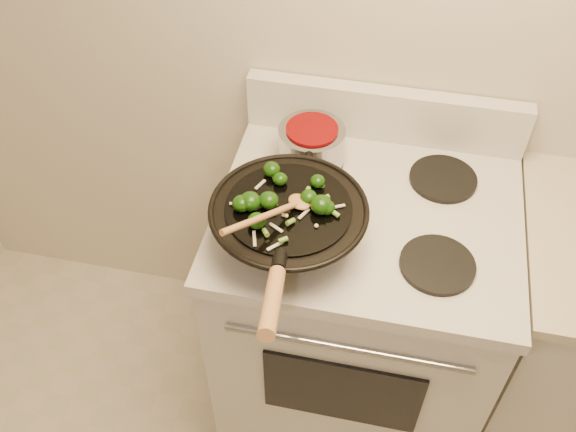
# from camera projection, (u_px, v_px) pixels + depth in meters

# --- Properties ---
(stove) EXTENTS (0.78, 0.67, 1.08)m
(stove) POSITION_uv_depth(u_px,v_px,m) (356.00, 309.00, 1.98)
(stove) COLOR silver
(stove) RESTS_ON ground
(wok) EXTENTS (0.38, 0.62, 0.26)m
(wok) POSITION_uv_depth(u_px,v_px,m) (288.00, 223.00, 1.51)
(wok) COLOR black
(wok) RESTS_ON stove
(stirfry) EXTENTS (0.26, 0.26, 0.04)m
(stirfry) POSITION_uv_depth(u_px,v_px,m) (282.00, 199.00, 1.47)
(stirfry) COLOR #123708
(stirfry) RESTS_ON wok
(wooden_spoon) EXTENTS (0.17, 0.24, 0.10)m
(wooden_spoon) POSITION_uv_depth(u_px,v_px,m) (279.00, 210.00, 1.42)
(wooden_spoon) COLOR #AD7444
(wooden_spoon) RESTS_ON wok
(saucepan) EXTENTS (0.18, 0.29, 0.11)m
(saucepan) POSITION_uv_depth(u_px,v_px,m) (311.00, 144.00, 1.72)
(saucepan) COLOR #999CA1
(saucepan) RESTS_ON stove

